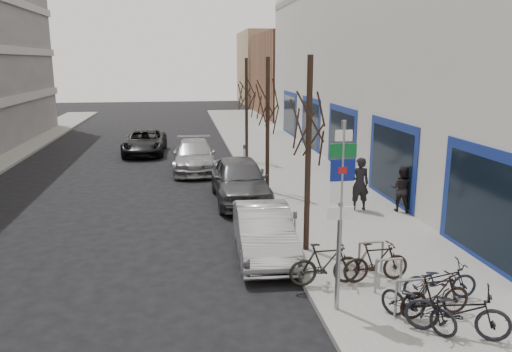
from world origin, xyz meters
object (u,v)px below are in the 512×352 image
object	(u,v)px
tree_mid	(268,93)
bike_near_right	(435,295)
tree_far	(246,86)
bike_far_curb	(458,307)
bike_rack	(389,271)
meter_mid	(262,182)
tree_near	(309,109)
meter_back	(244,155)
lane_car	(145,142)
bike_far_inner	(376,262)
meter_front	(295,230)
highway_sign_pole	(341,206)
parked_car_front	(264,232)
pedestrian_far	(401,189)
bike_near_left	(418,301)
bike_mid_curb	(440,277)
pedestrian_near	(359,184)
bike_mid_inner	(325,263)
parked_car_mid	(240,180)
parked_car_back	(194,156)

from	to	relation	value
tree_mid	bike_near_right	bearing A→B (deg)	-80.92
tree_far	bike_far_curb	xyz separation A→B (m)	(1.77, -17.84, -3.36)
bike_rack	meter_mid	world-z (taller)	meter_mid
tree_near	meter_back	size ratio (longest dim) A/B	4.33
tree_mid	lane_car	size ratio (longest dim) A/B	1.10
tree_far	bike_far_inner	size ratio (longest dim) A/B	3.30
meter_front	bike_far_curb	distance (m)	4.88
highway_sign_pole	meter_mid	world-z (taller)	highway_sign_pole
tree_far	bike_far_inner	bearing A→B (deg)	-85.75
tree_near	bike_far_curb	xyz separation A→B (m)	(1.77, -4.84, -3.36)
tree_far	tree_near	bearing A→B (deg)	-90.00
meter_front	bike_far_inner	xyz separation A→B (m)	(1.59, -1.81, -0.26)
parked_car_front	pedestrian_far	distance (m)	6.19
bike_rack	lane_car	xyz separation A→B (m)	(-6.76, 19.61, 0.04)
bike_near_left	bike_mid_curb	size ratio (longest dim) A/B	1.02
tree_near	pedestrian_near	distance (m)	5.36
bike_mid_inner	bike_far_inner	size ratio (longest dim) A/B	1.06
tree_near	bike_mid_curb	bearing A→B (deg)	-56.76
tree_near	pedestrian_far	bearing A→B (deg)	36.39
lane_car	pedestrian_far	bearing A→B (deg)	-52.51
tree_far	meter_mid	bearing A→B (deg)	-93.22
pedestrian_near	pedestrian_far	distance (m)	1.47
bike_near_right	bike_mid_inner	world-z (taller)	bike_mid_inner
bike_mid_inner	pedestrian_far	distance (m)	6.93
tree_far	parked_car_front	distance (m)	13.41
tree_far	bike_mid_curb	size ratio (longest dim) A/B	3.30
highway_sign_pole	bike_far_curb	size ratio (longest dim) A/B	2.16
bike_far_inner	parked_car_mid	world-z (taller)	parked_car_mid
bike_near_right	parked_car_back	xyz separation A→B (m)	(-4.50, 15.77, 0.10)
bike_mid_curb	parked_car_back	bearing A→B (deg)	22.87
meter_front	meter_mid	distance (m)	5.50
parked_car_mid	highway_sign_pole	bearing A→B (deg)	-84.94
highway_sign_pole	pedestrian_near	size ratio (longest dim) A/B	2.20
meter_mid	pedestrian_far	bearing A→B (deg)	-22.27
bike_rack	bike_far_inner	world-z (taller)	bike_far_inner
bike_rack	bike_near_left	xyz separation A→B (m)	(-0.01, -1.50, 0.01)
tree_near	bike_far_inner	bearing A→B (deg)	-63.75
tree_far	pedestrian_near	distance (m)	10.38
meter_back	pedestrian_far	bearing A→B (deg)	-57.87
tree_far	pedestrian_near	world-z (taller)	tree_far
bike_mid_inner	meter_mid	bearing A→B (deg)	0.77
bike_near_right	pedestrian_near	bearing A→B (deg)	-13.56
bike_far_inner	pedestrian_near	world-z (taller)	pedestrian_near
tree_far	bike_far_inner	xyz separation A→B (m)	(1.14, -15.31, -3.45)
highway_sign_pole	tree_near	world-z (taller)	tree_near
pedestrian_near	tree_far	bearing A→B (deg)	-70.75
bike_rack	bike_mid_curb	distance (m)	1.11
lane_car	bike_near_right	bearing A→B (deg)	-68.95
bike_mid_inner	bike_mid_curb	bearing A→B (deg)	-116.14
meter_back	lane_car	world-z (taller)	meter_back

